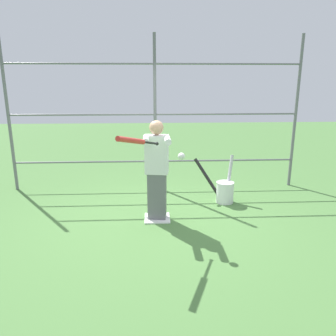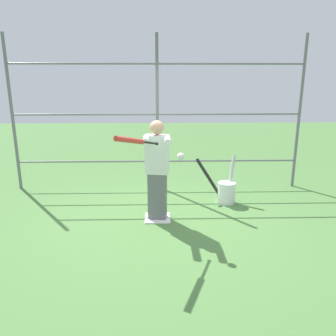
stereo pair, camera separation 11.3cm
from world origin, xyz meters
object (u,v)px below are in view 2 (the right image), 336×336
(batter, at_px, (157,168))
(baseball_bat_swinging, at_px, (133,141))
(bat_bucket, at_px, (226,191))
(softball_in_flight, at_px, (181,156))

(batter, bearing_deg, baseball_bat_swinging, 72.31)
(bat_bucket, bearing_deg, softball_in_flight, 55.52)
(baseball_bat_swinging, bearing_deg, softball_in_flight, -155.54)
(softball_in_flight, bearing_deg, batter, -62.19)
(batter, relative_size, softball_in_flight, 16.35)
(batter, bearing_deg, bat_bucket, -149.97)
(batter, height_order, softball_in_flight, batter)
(baseball_bat_swinging, bearing_deg, batter, -107.69)
(batter, bearing_deg, softball_in_flight, 117.81)
(batter, relative_size, baseball_bat_swinging, 1.92)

